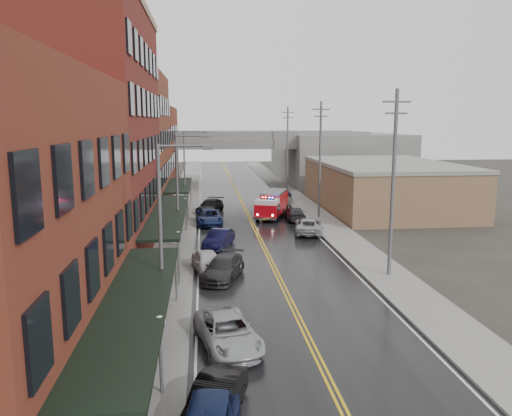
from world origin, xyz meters
TOP-DOWN VIEW (x-y plane):
  - ground at (0.00, 0.00)m, footprint 220.00×220.00m
  - road at (0.00, 30.00)m, footprint 11.00×160.00m
  - sidewalk_left at (-7.30, 30.00)m, footprint 3.00×160.00m
  - sidewalk_right at (7.30, 30.00)m, footprint 3.00×160.00m
  - curb_left at (-5.65, 30.00)m, footprint 0.30×160.00m
  - curb_right at (5.65, 30.00)m, footprint 0.30×160.00m
  - brick_building_b at (-13.30, 23.00)m, footprint 9.00×20.00m
  - brick_building_c at (-13.30, 40.50)m, footprint 9.00×15.00m
  - brick_building_far at (-13.30, 58.00)m, footprint 9.00×20.00m
  - tan_building at (16.00, 40.00)m, footprint 14.00×22.00m
  - right_far_block at (18.00, 70.00)m, footprint 18.00×30.00m
  - awning_0 at (-7.49, 4.00)m, footprint 2.60×16.00m
  - awning_1 at (-7.49, 23.00)m, footprint 2.60×18.00m
  - awning_2 at (-7.49, 40.50)m, footprint 2.60×13.00m
  - globe_lamp_0 at (-6.40, 2.00)m, footprint 0.44×0.44m
  - globe_lamp_1 at (-6.40, 16.00)m, footprint 0.44×0.44m
  - globe_lamp_2 at (-6.40, 30.00)m, footprint 0.44×0.44m
  - street_lamp_0 at (-6.55, 8.00)m, footprint 2.64×0.22m
  - street_lamp_1 at (-6.55, 24.00)m, footprint 2.64×0.22m
  - street_lamp_2 at (-6.55, 40.00)m, footprint 2.64×0.22m
  - utility_pole_0 at (7.20, 15.00)m, footprint 1.80×0.24m
  - utility_pole_1 at (7.20, 35.00)m, footprint 1.80×0.24m
  - utility_pole_2 at (7.20, 55.00)m, footprint 1.80×0.24m
  - overpass at (0.00, 62.00)m, footprint 40.00×10.00m
  - fire_truck at (2.43, 36.25)m, footprint 4.61×7.54m
  - parked_car_left_1 at (-4.50, 0.30)m, footprint 2.64×4.38m
  - parked_car_left_2 at (-3.78, 5.80)m, footprint 3.36×5.45m
  - parked_car_left_3 at (-3.60, 15.70)m, footprint 3.44×5.28m
  - parked_car_left_4 at (-4.54, 16.98)m, footprint 2.53×4.61m
  - parked_car_left_5 at (-3.60, 23.85)m, footprint 2.87×4.56m
  - parked_car_left_6 at (-4.28, 32.99)m, footprint 2.69×5.40m
  - parked_car_left_7 at (-4.05, 39.20)m, footprint 3.57×5.54m
  - parked_car_right_0 at (4.61, 28.06)m, footprint 3.31×5.52m
  - parked_car_right_1 at (4.49, 34.16)m, footprint 2.14×4.70m
  - parked_car_right_2 at (5.00, 43.49)m, footprint 2.67×4.17m
  - parked_car_right_3 at (4.88, 47.80)m, footprint 2.82×4.56m

SIDE VIEW (x-z plane):
  - ground at x=0.00m, z-range 0.00..0.00m
  - road at x=0.00m, z-range 0.00..0.02m
  - sidewalk_left at x=-7.30m, z-range 0.00..0.15m
  - sidewalk_right at x=7.30m, z-range 0.00..0.15m
  - curb_left at x=-5.65m, z-range 0.00..0.15m
  - curb_right at x=5.65m, z-range 0.00..0.15m
  - parked_car_right_2 at x=5.00m, z-range 0.00..1.32m
  - parked_car_right_1 at x=4.49m, z-range 0.00..1.33m
  - parked_car_left_1 at x=-4.50m, z-range 0.00..1.36m
  - parked_car_left_2 at x=-3.78m, z-range 0.00..1.41m
  - parked_car_left_5 at x=-3.60m, z-range 0.00..1.42m
  - parked_car_right_3 at x=4.88m, z-range 0.00..1.42m
  - parked_car_left_3 at x=-3.60m, z-range 0.00..1.42m
  - parked_car_right_0 at x=4.61m, z-range 0.00..1.43m
  - parked_car_left_6 at x=-4.28m, z-range 0.00..1.47m
  - parked_car_left_4 at x=-4.54m, z-range 0.00..1.49m
  - parked_car_left_7 at x=-4.05m, z-range 0.00..1.49m
  - fire_truck at x=2.43m, z-range 0.11..2.73m
  - globe_lamp_0 at x=-6.40m, z-range 0.75..3.87m
  - globe_lamp_1 at x=-6.40m, z-range 0.75..3.87m
  - globe_lamp_2 at x=-6.40m, z-range 0.75..3.87m
  - tan_building at x=16.00m, z-range 0.00..5.00m
  - awning_2 at x=-7.49m, z-range 1.44..4.53m
  - awning_0 at x=-7.49m, z-range 1.44..4.53m
  - awning_1 at x=-7.49m, z-range 1.44..4.53m
  - right_far_block at x=18.00m, z-range 0.00..8.00m
  - street_lamp_0 at x=-6.55m, z-range 0.69..9.69m
  - street_lamp_1 at x=-6.55m, z-range 0.69..9.69m
  - street_lamp_2 at x=-6.55m, z-range 0.69..9.69m
  - overpass at x=0.00m, z-range 2.24..9.74m
  - brick_building_far at x=-13.30m, z-range 0.00..12.00m
  - utility_pole_0 at x=7.20m, z-range 0.31..12.31m
  - utility_pole_1 at x=7.20m, z-range 0.31..12.31m
  - utility_pole_2 at x=7.20m, z-range 0.31..12.31m
  - brick_building_c at x=-13.30m, z-range 0.00..15.00m
  - brick_building_b at x=-13.30m, z-range 0.00..18.00m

